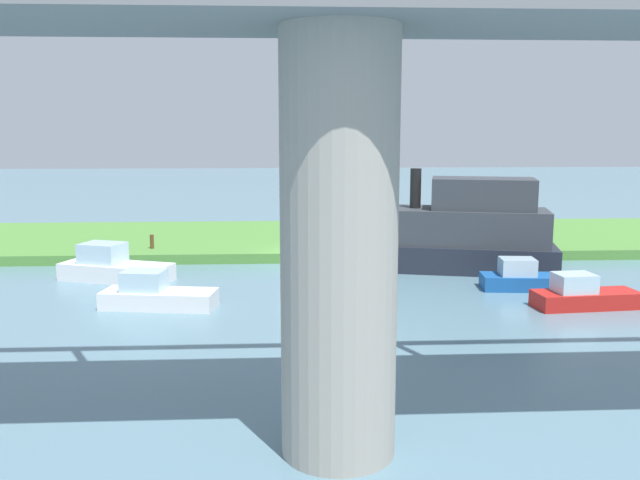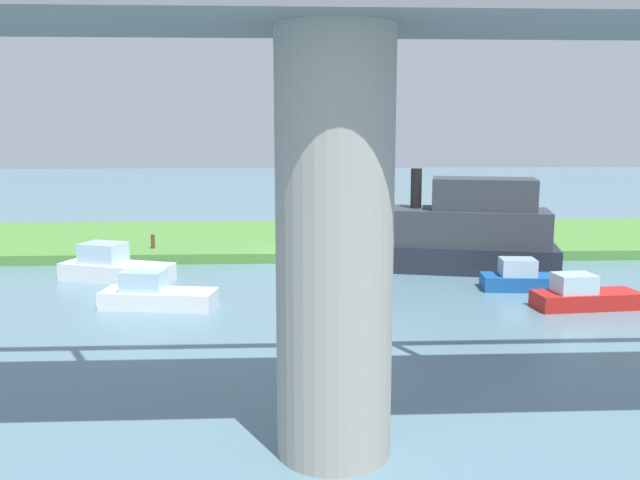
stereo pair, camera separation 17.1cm
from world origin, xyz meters
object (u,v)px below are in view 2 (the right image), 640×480
at_px(riverboat_paddlewheel, 462,233).
at_px(pontoon_yellow, 114,267).
at_px(bridge_pylon, 334,249).
at_px(houseboat_blue, 155,294).
at_px(person_on_bank, 323,230).
at_px(motorboat_white, 527,279).
at_px(mooring_post, 153,241).
at_px(motorboat_red, 583,296).

relative_size(riverboat_paddlewheel, pontoon_yellow, 1.88).
bearing_deg(bridge_pylon, pontoon_yellow, -62.63).
bearing_deg(houseboat_blue, person_on_bank, -121.86).
bearing_deg(bridge_pylon, houseboat_blue, -63.52).
bearing_deg(houseboat_blue, motorboat_white, -171.89).
relative_size(mooring_post, motorboat_white, 0.18).
bearing_deg(motorboat_white, bridge_pylon, 57.21).
bearing_deg(motorboat_red, houseboat_blue, -3.08).
bearing_deg(riverboat_paddlewheel, pontoon_yellow, 5.08).
relative_size(mooring_post, pontoon_yellow, 0.14).
distance_m(bridge_pylon, pontoon_yellow, 19.11).
height_order(person_on_bank, mooring_post, person_on_bank).
xyz_separation_m(person_on_bank, mooring_post, (8.84, 1.12, -0.34)).
bearing_deg(motorboat_white, houseboat_blue, 8.11).
xyz_separation_m(bridge_pylon, houseboat_blue, (5.91, -11.86, -3.80)).
height_order(motorboat_red, pontoon_yellow, pontoon_yellow).
bearing_deg(houseboat_blue, riverboat_paddlewheel, -154.82).
bearing_deg(houseboat_blue, pontoon_yellow, -60.49).
bearing_deg(person_on_bank, motorboat_red, 127.45).
relative_size(mooring_post, motorboat_red, 0.18).
bearing_deg(pontoon_yellow, houseboat_blue, 119.51).
bearing_deg(mooring_post, bridge_pylon, 109.85).
relative_size(person_on_bank, pontoon_yellow, 0.27).
bearing_deg(motorboat_red, mooring_post, -31.02).
bearing_deg(person_on_bank, bridge_pylon, 87.58).
bearing_deg(riverboat_paddlewheel, bridge_pylon, 68.01).
relative_size(person_on_bank, riverboat_paddlewheel, 0.14).
bearing_deg(person_on_bank, houseboat_blue, 58.14).
distance_m(motorboat_red, houseboat_blue, 16.04).
relative_size(riverboat_paddlewheel, motorboat_white, 2.43).
distance_m(person_on_bank, motorboat_white, 12.05).
distance_m(bridge_pylon, motorboat_white, 17.07).
bearing_deg(person_on_bank, riverboat_paddlewheel, 142.45).
distance_m(houseboat_blue, pontoon_yellow, 5.51).
bearing_deg(motorboat_red, riverboat_paddlewheel, -68.29).
relative_size(riverboat_paddlewheel, motorboat_red, 2.43).
xyz_separation_m(riverboat_paddlewheel, pontoon_yellow, (15.91, 1.41, -1.18)).
xyz_separation_m(bridge_pylon, motorboat_white, (-9.01, -13.98, -3.83)).
xyz_separation_m(motorboat_white, pontoon_yellow, (17.63, -2.67, 0.12)).
height_order(riverboat_paddlewheel, pontoon_yellow, riverboat_paddlewheel).
bearing_deg(pontoon_yellow, riverboat_paddlewheel, -174.92).
relative_size(bridge_pylon, mooring_post, 11.94).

